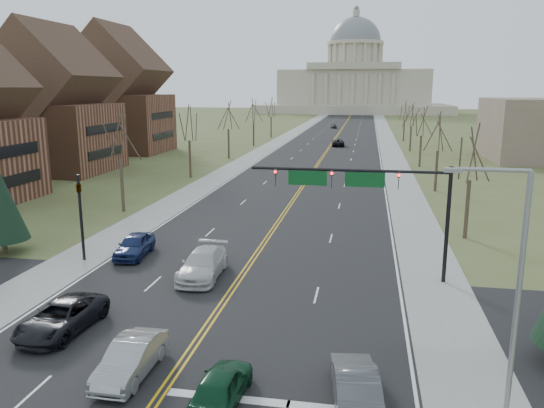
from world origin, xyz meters
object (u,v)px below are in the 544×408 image
at_px(signal_mast, 364,188).
at_px(car_far_sb, 334,126).
at_px(signal_left, 80,208).
at_px(car_nb_inner_lead, 221,386).
at_px(car_sb_inner_second, 203,264).
at_px(street_light, 512,277).
at_px(car_sb_outer_lead, 62,317).
at_px(car_sb_outer_second, 135,245).
at_px(car_sb_inner_lead, 131,358).
at_px(car_nb_outer_lead, 355,383).
at_px(car_far_nb, 338,142).

distance_m(signal_mast, car_far_sb, 127.80).
xyz_separation_m(signal_left, car_far_sb, (9.02, 127.32, -3.01)).
bearing_deg(signal_mast, car_nb_inner_lead, -108.50).
bearing_deg(signal_mast, car_sb_inner_second, -169.90).
relative_size(car_sb_inner_second, car_far_sb, 1.43).
bearing_deg(signal_left, car_nb_inner_lead, -46.65).
bearing_deg(street_light, car_sb_inner_second, 142.08).
bearing_deg(car_sb_outer_lead, car_sb_outer_second, 101.30).
distance_m(signal_mast, car_sb_outer_second, 16.67).
bearing_deg(car_sb_outer_lead, car_sb_inner_lead, -28.59).
bearing_deg(car_far_sb, car_sb_outer_lead, -99.70).
relative_size(car_nb_outer_lead, car_sb_outer_second, 0.99).
height_order(signal_mast, car_nb_inner_lead, signal_mast).
relative_size(car_nb_inner_lead, car_sb_outer_lead, 0.77).
height_order(signal_mast, car_sb_outer_lead, signal_mast).
distance_m(car_nb_inner_lead, car_sb_inner_second, 13.94).
xyz_separation_m(car_nb_inner_lead, car_sb_inner_second, (-4.84, 13.07, 0.14)).
bearing_deg(signal_left, car_sb_inner_second, -10.81).
distance_m(street_light, car_sb_outer_second, 26.27).
relative_size(signal_left, car_far_nb, 1.13).
height_order(car_sb_inner_lead, car_sb_inner_second, car_sb_inner_second).
height_order(car_nb_inner_lead, car_sb_outer_second, car_sb_outer_second).
xyz_separation_m(signal_left, car_sb_inner_second, (9.15, -1.75, -2.86)).
bearing_deg(car_far_sb, car_sb_outer_second, -100.59).
distance_m(signal_left, car_sb_inner_second, 9.75).
height_order(signal_mast, signal_left, signal_mast).
distance_m(car_nb_inner_lead, car_sb_outer_second, 19.58).
height_order(car_sb_inner_second, car_far_sb, car_sb_inner_second).
bearing_deg(car_sb_inner_lead, car_far_sb, 90.59).
height_order(car_sb_inner_second, car_sb_outer_second, car_sb_inner_second).
relative_size(signal_left, car_nb_inner_lead, 1.46).
bearing_deg(car_sb_inner_lead, signal_mast, 56.25).
height_order(car_nb_outer_lead, car_far_nb, car_nb_outer_lead).
bearing_deg(car_far_sb, car_far_nb, -93.21).
bearing_deg(signal_left, street_light, -29.12).
xyz_separation_m(car_nb_outer_lead, car_far_sb, (-9.94, 141.19, -0.07)).
relative_size(signal_mast, car_far_nb, 2.29).
bearing_deg(car_nb_outer_lead, car_sb_outer_second, -51.77).
bearing_deg(car_far_sb, signal_mast, -93.44).
distance_m(street_light, car_nb_outer_lead, 6.91).
relative_size(signal_mast, car_sb_inner_second, 2.10).
height_order(street_light, car_sb_outer_lead, street_light).
xyz_separation_m(car_sb_outer_second, car_far_nb, (10.00, 76.06, -0.06)).
relative_size(signal_mast, street_light, 1.34).
relative_size(street_light, car_nb_inner_lead, 2.20).
bearing_deg(car_far_nb, car_sb_inner_second, 82.33).
xyz_separation_m(street_light, car_sb_inner_lead, (-14.46, -0.08, -4.46)).
bearing_deg(car_nb_outer_lead, signal_mast, -97.67).
bearing_deg(car_sb_outer_lead, car_nb_outer_lead, -10.14).
relative_size(car_nb_inner_lead, car_sb_outer_second, 0.88).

